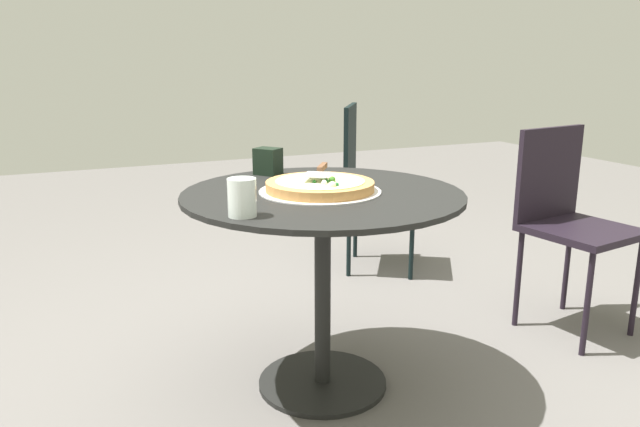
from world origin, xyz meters
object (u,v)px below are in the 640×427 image
(pizza_server, at_px, (320,171))
(patio_chair_far, at_px, (369,177))
(drinking_cup, at_px, (242,197))
(patio_chair_near, at_px, (568,213))
(pizza_on_tray, at_px, (320,186))
(napkin_dispenser, at_px, (268,161))
(patio_table, at_px, (323,239))

(pizza_server, distance_m, patio_chair_far, 1.29)
(drinking_cup, xyz_separation_m, patio_chair_near, (0.25, -1.52, -0.26))
(pizza_on_tray, height_order, patio_chair_far, patio_chair_far)
(drinking_cup, height_order, napkin_dispenser, drinking_cup)
(drinking_cup, bearing_deg, patio_chair_near, -80.57)
(patio_table, height_order, patio_chair_near, patio_chair_near)
(pizza_on_tray, height_order, patio_chair_near, patio_chair_near)
(patio_chair_near, bearing_deg, pizza_on_tray, 92.17)
(pizza_on_tray, height_order, napkin_dispenser, napkin_dispenser)
(pizza_server, bearing_deg, napkin_dispenser, 13.51)
(patio_table, distance_m, napkin_dispenser, 0.44)
(pizza_on_tray, xyz_separation_m, drinking_cup, (-0.21, 0.33, 0.04))
(patio_table, bearing_deg, drinking_cup, 120.58)
(pizza_on_tray, relative_size, pizza_server, 2.06)
(patio_chair_far, bearing_deg, drinking_cup, 139.13)
(patio_table, xyz_separation_m, napkin_dispenser, (0.37, 0.06, 0.22))
(drinking_cup, distance_m, patio_chair_far, 1.71)
(drinking_cup, height_order, patio_chair_far, patio_chair_far)
(pizza_on_tray, bearing_deg, patio_chair_near, -87.83)
(patio_chair_near, bearing_deg, patio_chair_far, 21.66)
(patio_table, distance_m, patio_chair_far, 1.32)
(patio_chair_near, xyz_separation_m, patio_chair_far, (1.03, 0.41, 0.01))
(napkin_dispenser, bearing_deg, patio_chair_near, 37.52)
(pizza_server, bearing_deg, drinking_cup, 126.00)
(napkin_dispenser, bearing_deg, pizza_server, -24.30)
(pizza_on_tray, height_order, drinking_cup, drinking_cup)
(pizza_server, distance_m, patio_chair_near, 1.19)
(drinking_cup, bearing_deg, napkin_dispenser, -25.95)
(pizza_server, height_order, patio_chair_far, patio_chair_far)
(patio_table, relative_size, pizza_server, 4.74)
(napkin_dispenser, height_order, patio_chair_far, patio_chair_far)
(pizza_on_tray, xyz_separation_m, patio_chair_far, (1.07, -0.77, -0.22))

